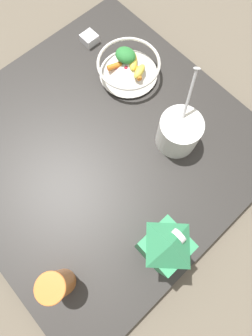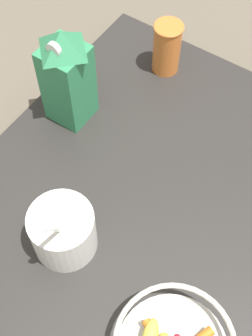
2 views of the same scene
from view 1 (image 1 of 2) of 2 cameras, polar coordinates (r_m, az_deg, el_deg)
ground_plane at (r=0.88m, az=-5.56°, el=4.26°), size 6.00×6.00×0.00m
countertop at (r=0.86m, az=-5.70°, el=4.80°), size 0.90×0.90×0.04m
fruit_bowl at (r=0.94m, az=0.57°, el=21.16°), size 0.21×0.21×0.09m
milk_carton at (r=0.65m, az=8.09°, el=-16.48°), size 0.09×0.09×0.25m
yogurt_tub at (r=0.80m, az=11.46°, el=7.78°), size 0.13×0.14×0.25m
drinking_cup at (r=0.72m, az=-14.79°, el=-23.40°), size 0.07×0.07×0.14m
spice_jar at (r=1.07m, az=-7.94°, el=26.08°), size 0.05×0.05×0.03m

